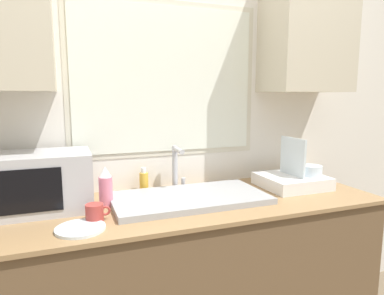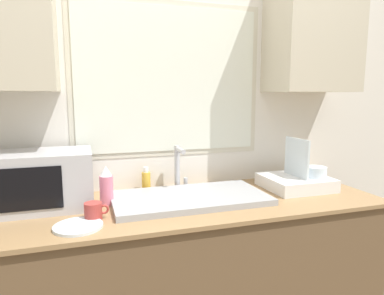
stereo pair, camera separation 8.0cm
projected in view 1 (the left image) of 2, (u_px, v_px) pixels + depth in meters
countertop at (186, 284)px, 1.79m from camera, size 2.00×0.68×0.90m
wall_back at (167, 99)px, 1.94m from camera, size 6.00×0.38×2.60m
sink_basin at (189, 198)px, 1.74m from camera, size 0.78×0.42×0.03m
faucet at (177, 165)px, 1.92m from camera, size 0.08×0.15×0.25m
microwave at (32, 182)px, 1.57m from camera, size 0.52×0.32×0.27m
dish_rack at (293, 179)px, 1.99m from camera, size 0.35×0.33×0.29m
spray_bottle at (106, 187)px, 1.65m from camera, size 0.07×0.07×0.19m
soap_bottle at (144, 181)px, 1.91m from camera, size 0.05×0.05×0.13m
mug_near_sink at (95, 213)px, 1.45m from camera, size 0.10×0.08×0.08m
small_plate at (80, 229)px, 1.36m from camera, size 0.20×0.20×0.01m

